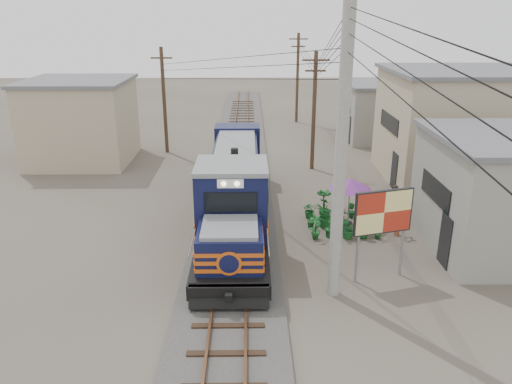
{
  "coord_description": "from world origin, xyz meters",
  "views": [
    {
      "loc": [
        0.67,
        -15.35,
        9.04
      ],
      "look_at": [
        0.93,
        3.67,
        2.2
      ],
      "focal_mm": 35.0,
      "sensor_mm": 36.0,
      "label": 1
    }
  ],
  "objects_px": {
    "billboard": "(383,214)",
    "market_umbrella": "(350,184)",
    "vendor": "(394,200)",
    "locomotive": "(235,189)"
  },
  "relations": [
    {
      "from": "locomotive",
      "to": "billboard",
      "type": "xyz_separation_m",
      "value": [
        5.28,
        -5.13,
        0.87
      ]
    },
    {
      "from": "market_umbrella",
      "to": "billboard",
      "type": "bearing_deg",
      "value": -88.1
    },
    {
      "from": "market_umbrella",
      "to": "vendor",
      "type": "relative_size",
      "value": 1.68
    },
    {
      "from": "locomotive",
      "to": "billboard",
      "type": "distance_m",
      "value": 7.41
    },
    {
      "from": "billboard",
      "to": "vendor",
      "type": "xyz_separation_m",
      "value": [
        2.19,
        6.02,
        -1.75
      ]
    },
    {
      "from": "billboard",
      "to": "market_umbrella",
      "type": "height_order",
      "value": "billboard"
    },
    {
      "from": "locomotive",
      "to": "vendor",
      "type": "bearing_deg",
      "value": 6.84
    },
    {
      "from": "locomotive",
      "to": "vendor",
      "type": "xyz_separation_m",
      "value": [
        7.47,
        0.9,
        -0.88
      ]
    },
    {
      "from": "vendor",
      "to": "billboard",
      "type": "bearing_deg",
      "value": 70.63
    },
    {
      "from": "market_umbrella",
      "to": "vendor",
      "type": "height_order",
      "value": "market_umbrella"
    }
  ]
}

